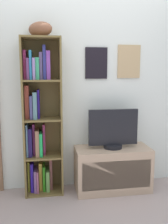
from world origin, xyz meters
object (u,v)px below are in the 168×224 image
television (113,130)px  football (40,29)px  bookshelf (39,121)px  tv_stand (112,169)px

television → football: bearing=175.8°
football → bookshelf: bearing=139.7°
football → television: bearing=-4.2°
television → bookshelf: bearing=173.8°
tv_stand → television: television is taller
football → tv_stand: (0.81, -0.06, -1.60)m
bookshelf → television: 0.86m
tv_stand → television: bearing=90.0°
bookshelf → tv_stand: 1.04m
bookshelf → tv_stand: size_ratio=2.01×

